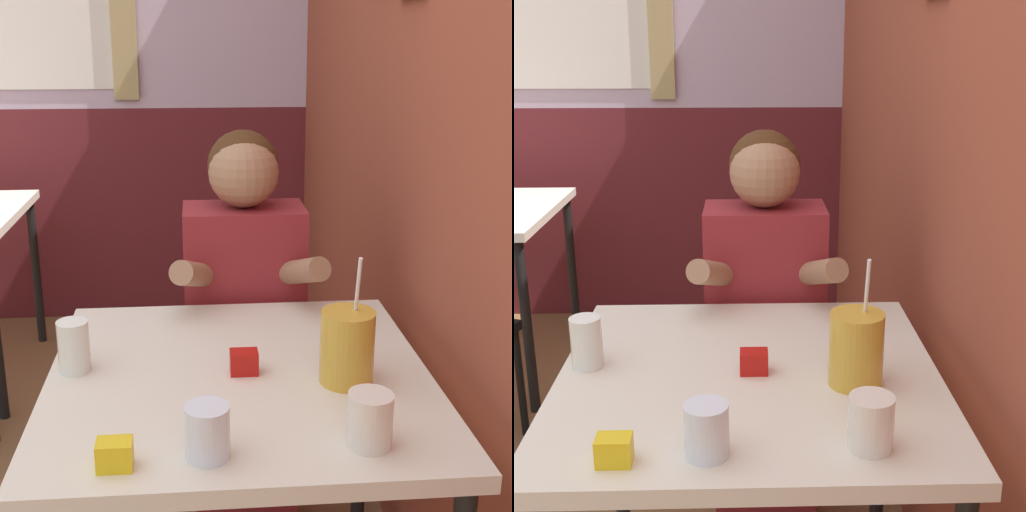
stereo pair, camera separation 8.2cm
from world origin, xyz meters
TOP-DOWN VIEW (x-y plane):
  - brick_wall_right at (1.24, 1.29)m, footprint 0.08×4.58m
  - back_wall at (-0.01, 2.61)m, footprint 5.41×0.09m
  - main_table at (0.72, 0.32)m, footprint 0.82×0.82m
  - person_seated at (0.77, 0.87)m, footprint 0.42×0.40m
  - cocktail_pitcher at (0.94, 0.27)m, footprint 0.11×0.11m
  - glass_near_pitcher at (0.65, 0.01)m, footprint 0.08×0.08m
  - glass_center at (0.37, 0.36)m, footprint 0.07×0.07m
  - glass_far_side at (0.93, 0.02)m, footprint 0.08×0.08m
  - condiment_ketchup at (0.73, 0.32)m, footprint 0.06×0.04m
  - condiment_mustard at (0.49, -0.01)m, footprint 0.06×0.04m

SIDE VIEW (x-z plane):
  - person_seated at x=0.77m, z-range 0.03..1.23m
  - main_table at x=0.72m, z-range 0.30..1.05m
  - condiment_ketchup at x=0.73m, z-range 0.75..0.80m
  - condiment_mustard at x=0.49m, z-range 0.75..0.80m
  - glass_near_pitcher at x=0.65m, z-range 0.75..0.85m
  - glass_far_side at x=0.93m, z-range 0.75..0.85m
  - glass_center at x=0.37m, z-range 0.75..0.87m
  - cocktail_pitcher at x=0.94m, z-range 0.69..0.97m
  - brick_wall_right at x=1.24m, z-range 0.00..2.70m
  - back_wall at x=-0.01m, z-range 0.01..2.71m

